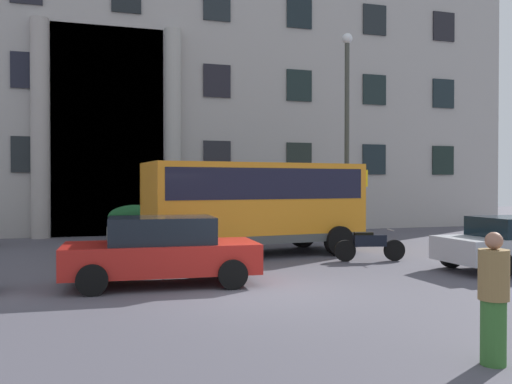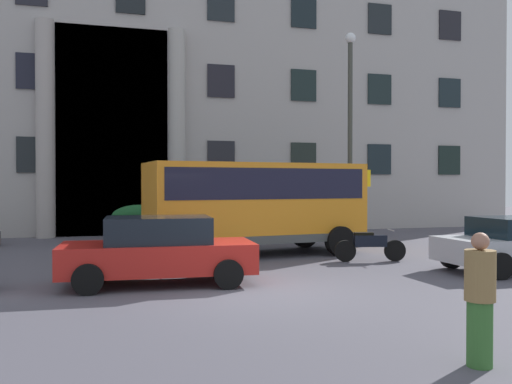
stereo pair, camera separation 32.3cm
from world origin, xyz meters
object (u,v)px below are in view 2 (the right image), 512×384
(pedestrian_child_trailing, at_px, (480,299))
(hedge_planter_entrance_left, at_px, (139,223))
(hedge_planter_far_east, at_px, (227,222))
(parked_estate_mid, at_px, (158,250))
(orange_minibus, at_px, (256,200))
(motorcycle_near_kerb, at_px, (182,253))
(lamppost_plaza_centre, at_px, (350,121))
(scooter_by_planter, at_px, (369,245))
(bus_stop_sign, at_px, (365,198))
(hedge_planter_far_west, at_px, (311,218))

(pedestrian_child_trailing, bearing_deg, hedge_planter_entrance_left, 104.64)
(hedge_planter_far_east, height_order, parked_estate_mid, parked_estate_mid)
(orange_minibus, xyz_separation_m, motorcycle_near_kerb, (-2.59, -2.44, -1.21))
(orange_minibus, height_order, lamppost_plaza_centre, lamppost_plaza_centre)
(motorcycle_near_kerb, distance_m, scooter_by_planter, 5.26)
(orange_minibus, xyz_separation_m, parked_estate_mid, (-3.33, -4.11, -0.92))
(orange_minibus, height_order, hedge_planter_far_east, orange_minibus)
(scooter_by_planter, bearing_deg, hedge_planter_entrance_left, 139.64)
(bus_stop_sign, distance_m, hedge_planter_far_west, 3.41)
(hedge_planter_far_west, distance_m, pedestrian_child_trailing, 15.75)
(orange_minibus, height_order, pedestrian_child_trailing, orange_minibus)
(orange_minibus, distance_m, parked_estate_mid, 5.37)
(bus_stop_sign, distance_m, hedge_planter_entrance_left, 8.59)
(hedge_planter_entrance_left, height_order, motorcycle_near_kerb, hedge_planter_entrance_left)
(hedge_planter_entrance_left, bearing_deg, pedestrian_child_trailing, -79.08)
(bus_stop_sign, relative_size, hedge_planter_entrance_left, 1.24)
(hedge_planter_far_west, distance_m, parked_estate_mid, 11.37)
(hedge_planter_entrance_left, bearing_deg, bus_stop_sign, -25.81)
(hedge_planter_entrance_left, bearing_deg, parked_estate_mid, -90.93)
(orange_minibus, xyz_separation_m, scooter_by_planter, (2.67, -2.23, -1.21))
(hedge_planter_entrance_left, bearing_deg, hedge_planter_far_west, -4.37)
(hedge_planter_far_east, bearing_deg, motorcycle_near_kerb, -110.32)
(orange_minibus, relative_size, hedge_planter_far_east, 4.16)
(motorcycle_near_kerb, bearing_deg, scooter_by_planter, 19.06)
(orange_minibus, distance_m, scooter_by_planter, 3.68)
(parked_estate_mid, height_order, lamppost_plaza_centre, lamppost_plaza_centre)
(hedge_planter_far_east, height_order, motorcycle_near_kerb, hedge_planter_far_east)
(parked_estate_mid, bearing_deg, hedge_planter_entrance_left, 92.12)
(hedge_planter_far_east, distance_m, lamppost_plaza_centre, 6.28)
(parked_estate_mid, distance_m, pedestrian_child_trailing, 7.11)
(scooter_by_planter, relative_size, lamppost_plaza_centre, 0.25)
(hedge_planter_entrance_left, distance_m, motorcycle_near_kerb, 7.81)
(hedge_planter_far_west, xyz_separation_m, hedge_planter_far_east, (-3.41, 0.53, -0.11))
(hedge_planter_far_west, bearing_deg, scooter_by_planter, -98.34)
(orange_minibus, bearing_deg, pedestrian_child_trailing, -97.18)
(motorcycle_near_kerb, height_order, scooter_by_planter, same)
(bus_stop_sign, xyz_separation_m, pedestrian_child_trailing, (-4.63, -12.09, -0.85))
(hedge_planter_entrance_left, distance_m, pedestrian_child_trailing, 16.10)
(motorcycle_near_kerb, bearing_deg, hedge_planter_far_east, 86.45)
(parked_estate_mid, bearing_deg, hedge_planter_far_east, 72.08)
(orange_minibus, bearing_deg, motorcycle_near_kerb, -143.17)
(hedge_planter_far_west, bearing_deg, orange_minibus, -127.53)
(hedge_planter_far_west, relative_size, motorcycle_near_kerb, 1.07)
(bus_stop_sign, relative_size, hedge_planter_far_west, 1.27)
(orange_minibus, bearing_deg, lamppost_plaza_centre, 25.76)
(hedge_planter_entrance_left, bearing_deg, scooter_by_planter, -52.34)
(motorcycle_near_kerb, bearing_deg, pedestrian_child_trailing, -56.18)
(parked_estate_mid, relative_size, motorcycle_near_kerb, 2.12)
(pedestrian_child_trailing, bearing_deg, orange_minibus, 93.01)
(parked_estate_mid, relative_size, lamppost_plaza_centre, 0.53)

